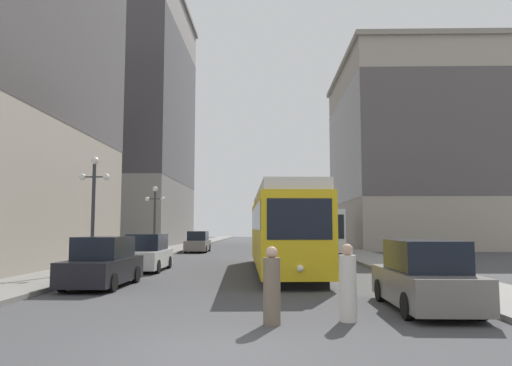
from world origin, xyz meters
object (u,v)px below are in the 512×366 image
object	(u,v)px
pedestrian_crossing_far	(348,285)
lamp_post_left_far	(155,210)
parked_car_right_far	(424,277)
lamp_post_left_near	(94,195)
parked_car_left_near	(147,254)
parked_car_left_mid	(198,242)
transit_bus	(319,230)
streetcar	(282,229)
pedestrian_crossing_near	(272,288)
parked_car_left_far	(103,263)

from	to	relation	value
pedestrian_crossing_far	lamp_post_left_far	xyz separation A→B (m)	(-9.77, 22.19, 2.58)
parked_car_right_far	lamp_post_left_near	world-z (taller)	lamp_post_left_near
parked_car_left_near	parked_car_left_mid	size ratio (longest dim) A/B	0.95
transit_bus	lamp_post_left_far	bearing A→B (deg)	-151.68
lamp_post_left_near	streetcar	bearing A→B (deg)	13.11
streetcar	transit_bus	size ratio (longest dim) A/B	1.20
pedestrian_crossing_near	pedestrian_crossing_far	size ratio (longest dim) A/B	0.98
pedestrian_crossing_far	lamp_post_left_near	bearing A→B (deg)	-87.35
parked_car_left_mid	pedestrian_crossing_far	bearing A→B (deg)	-76.39
transit_bus	parked_car_right_far	distance (m)	27.02
transit_bus	parked_car_left_near	distance (m)	19.03
parked_car_left_mid	pedestrian_crossing_far	size ratio (longest dim) A/B	2.69
parked_car_left_mid	pedestrian_crossing_far	world-z (taller)	parked_car_left_mid
parked_car_right_far	lamp_post_left_near	bearing A→B (deg)	-35.15
parked_car_right_far	pedestrian_crossing_far	bearing A→B (deg)	35.39
parked_car_left_mid	parked_car_left_far	xyz separation A→B (m)	(0.00, -24.24, -0.00)
parked_car_left_mid	lamp_post_left_far	distance (m)	8.86
parked_car_left_near	parked_car_right_far	bearing A→B (deg)	-48.25
parked_car_left_near	lamp_post_left_far	distance (m)	10.05
parked_car_left_far	lamp_post_left_near	world-z (taller)	lamp_post_left_near
parked_car_left_near	pedestrian_crossing_far	distance (m)	14.91
pedestrian_crossing_far	lamp_post_left_far	size ratio (longest dim) A/B	0.36
transit_bus	parked_car_left_mid	distance (m)	10.60
parked_car_left_mid	pedestrian_crossing_near	size ratio (longest dim) A/B	2.76
parked_car_left_near	parked_car_left_mid	distance (m)	17.79
parked_car_left_mid	lamp_post_left_near	distance (m)	20.50
parked_car_right_far	parked_car_left_near	bearing A→B (deg)	-47.00
parked_car_left_mid	lamp_post_left_near	world-z (taller)	lamp_post_left_near
streetcar	lamp_post_left_near	distance (m)	9.00
parked_car_left_far	pedestrian_crossing_near	distance (m)	9.02
parked_car_left_near	lamp_post_left_near	xyz separation A→B (m)	(-1.90, -2.43, 2.77)
parked_car_left_mid	transit_bus	bearing A→B (deg)	-11.11
streetcar	parked_car_left_far	world-z (taller)	streetcar
lamp_post_left_far	parked_car_left_far	bearing A→B (deg)	-83.21
streetcar	parked_car_left_near	xyz separation A→B (m)	(-6.74, 0.42, -1.26)
transit_bus	parked_car_left_mid	world-z (taller)	transit_bus
streetcar	parked_car_left_near	distance (m)	6.87
parked_car_left_mid	pedestrian_crossing_near	world-z (taller)	parked_car_left_mid
lamp_post_left_far	pedestrian_crossing_far	bearing A→B (deg)	-66.25
pedestrian_crossing_near	lamp_post_left_far	distance (m)	24.13
parked_car_right_far	lamp_post_left_near	xyz separation A→B (m)	(-12.05, 8.65, 2.77)
parked_car_left_far	pedestrian_crossing_far	xyz separation A→B (m)	(7.86, -6.22, -0.02)
lamp_post_left_near	lamp_post_left_far	world-z (taller)	lamp_post_left_near
parked_car_left_near	parked_car_right_far	size ratio (longest dim) A/B	1.01
streetcar	parked_car_left_far	distance (m)	9.13
parked_car_right_far	pedestrian_crossing_far	size ratio (longest dim) A/B	2.54
streetcar	pedestrian_crossing_far	bearing A→B (deg)	-87.57
parked_car_left_near	parked_car_left_far	size ratio (longest dim) A/B	1.03
streetcar	lamp_post_left_far	bearing A→B (deg)	128.15
parked_car_left_near	lamp_post_left_far	world-z (taller)	lamp_post_left_far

